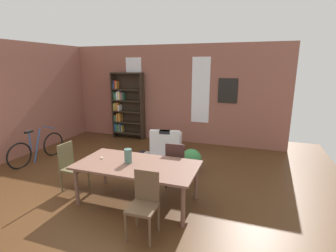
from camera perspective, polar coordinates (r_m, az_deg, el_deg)
ground_plane at (r=5.36m, az=-13.98°, el=-13.74°), size 9.49×9.49×0.00m
back_wall_brick at (r=8.16m, az=-0.30°, el=7.30°), size 7.40×0.12×3.05m
window_pane_0 at (r=8.52m, az=-7.66°, el=8.48°), size 0.55×0.02×1.98m
window_pane_1 at (r=7.78m, az=7.41°, el=8.00°), size 0.55×0.02×1.98m
dining_table at (r=4.54m, az=-7.02°, el=-9.30°), size 2.15×1.09×0.73m
vase_on_table at (r=4.55m, az=-9.04°, el=-6.72°), size 0.14×0.14×0.26m
tealight_candle_0 at (r=4.87m, az=-14.77°, el=-7.03°), size 0.04×0.04×0.03m
dining_chair_far_right at (r=5.10m, az=1.87°, el=-8.45°), size 0.42×0.42×0.95m
dining_chair_head_left at (r=5.37m, az=-21.14°, el=-8.25°), size 0.42×0.42×0.95m
dining_chair_near_right at (r=3.80m, az=-5.44°, el=-16.68°), size 0.41×0.41×0.95m
bookshelf_tall at (r=8.56m, az=-9.56°, el=4.41°), size 1.10×0.29×2.20m
armchair_white at (r=7.01m, az=-0.37°, el=-4.20°), size 0.94×0.94×0.75m
bicycle_second at (r=7.32m, az=-27.50°, el=-4.61°), size 0.44×1.66×0.88m
potted_plant_by_shelf at (r=5.87m, az=5.30°, el=-7.62°), size 0.46×0.46×0.56m
striped_rug at (r=6.73m, az=-1.49°, el=-7.46°), size 1.60×0.87×0.01m
framed_picture at (r=7.65m, az=13.41°, el=7.79°), size 0.56×0.03×0.72m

